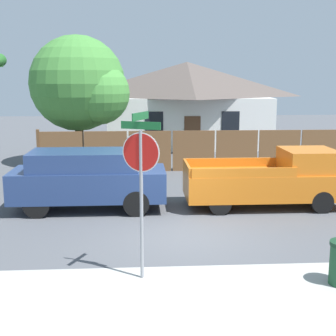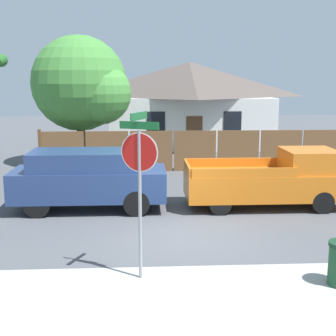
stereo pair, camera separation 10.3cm
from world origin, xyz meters
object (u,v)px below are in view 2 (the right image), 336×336
at_px(oak_tree, 84,86).
at_px(stop_sign, 140,168).
at_px(red_suv, 89,178).
at_px(orange_pickup, 273,180).
at_px(house, 189,102).

distance_m(oak_tree, stop_sign, 13.31).
bearing_deg(red_suv, orange_pickup, 0.15).
height_order(red_suv, stop_sign, stop_sign).
bearing_deg(house, red_suv, -107.43).
bearing_deg(orange_pickup, oak_tree, 131.55).
bearing_deg(house, stop_sign, -98.45).
bearing_deg(red_suv, house, 72.72).
xyz_separation_m(oak_tree, stop_sign, (2.63, -12.97, -1.40)).
relative_size(oak_tree, red_suv, 1.27).
bearing_deg(oak_tree, house, 50.67).
height_order(oak_tree, red_suv, oak_tree).
distance_m(oak_tree, orange_pickup, 10.70).
xyz_separation_m(red_suv, orange_pickup, (5.82, -0.00, -0.14)).
relative_size(house, red_suv, 2.15).
relative_size(red_suv, stop_sign, 1.39).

